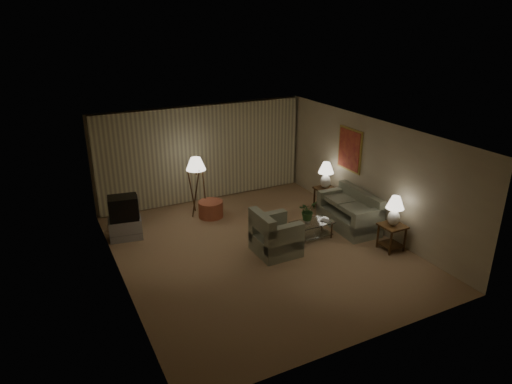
# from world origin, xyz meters

# --- Properties ---
(ground) EXTENTS (7.00, 7.00, 0.00)m
(ground) POSITION_xyz_m (0.00, 0.00, 0.00)
(ground) COLOR #A18458
(ground) RESTS_ON ground
(room_shell) EXTENTS (6.04, 7.02, 2.72)m
(room_shell) POSITION_xyz_m (0.02, 1.51, 1.75)
(room_shell) COLOR beige
(room_shell) RESTS_ON ground
(sofa) EXTENTS (1.73, 0.97, 0.74)m
(sofa) POSITION_xyz_m (2.50, 0.06, 0.37)
(sofa) COLOR gray
(sofa) RESTS_ON ground
(armchair) EXTENTS (0.95, 0.90, 0.79)m
(armchair) POSITION_xyz_m (0.27, -0.25, 0.40)
(armchair) COLOR gray
(armchair) RESTS_ON ground
(side_table_near) EXTENTS (0.51, 0.51, 0.60)m
(side_table_near) POSITION_xyz_m (2.65, -1.29, 0.41)
(side_table_near) COLOR #3B2310
(side_table_near) RESTS_ON ground
(side_table_far) EXTENTS (0.53, 0.44, 0.60)m
(side_table_far) POSITION_xyz_m (2.65, 1.31, 0.40)
(side_table_far) COLOR #3B2310
(side_table_far) RESTS_ON ground
(table_lamp_near) EXTENTS (0.40, 0.40, 0.68)m
(table_lamp_near) POSITION_xyz_m (2.65, -1.29, 1.00)
(table_lamp_near) COLOR white
(table_lamp_near) RESTS_ON side_table_near
(table_lamp_far) EXTENTS (0.41, 0.41, 0.71)m
(table_lamp_far) POSITION_xyz_m (2.65, 1.31, 1.02)
(table_lamp_far) COLOR white
(table_lamp_far) RESTS_ON side_table_far
(coffee_table) EXTENTS (0.98, 0.53, 0.41)m
(coffee_table) POSITION_xyz_m (1.37, -0.04, 0.27)
(coffee_table) COLOR silver
(coffee_table) RESTS_ON ground
(tv_cabinet) EXTENTS (0.89, 0.70, 0.50)m
(tv_cabinet) POSITION_xyz_m (-2.55, 1.94, 0.25)
(tv_cabinet) COLOR #979799
(tv_cabinet) RESTS_ON ground
(crt_tv) EXTENTS (0.80, 0.67, 0.56)m
(crt_tv) POSITION_xyz_m (-2.55, 1.94, 0.78)
(crt_tv) COLOR black
(crt_tv) RESTS_ON tv_cabinet
(floor_lamp) EXTENTS (0.51, 0.51, 1.56)m
(floor_lamp) POSITION_xyz_m (-0.55, 2.49, 0.82)
(floor_lamp) COLOR #3B2310
(floor_lamp) RESTS_ON ground
(ottoman) EXTENTS (0.71, 0.71, 0.42)m
(ottoman) POSITION_xyz_m (-0.31, 2.19, 0.21)
(ottoman) COLOR #B45F3C
(ottoman) RESTS_ON ground
(vase) EXTENTS (0.17, 0.17, 0.14)m
(vase) POSITION_xyz_m (1.22, -0.04, 0.48)
(vase) COLOR silver
(vase) RESTS_ON coffee_table
(flowers) EXTENTS (0.50, 0.47, 0.45)m
(flowers) POSITION_xyz_m (1.22, -0.04, 0.78)
(flowers) COLOR #37652D
(flowers) RESTS_ON vase
(book) EXTENTS (0.23, 0.26, 0.02)m
(book) POSITION_xyz_m (1.62, -0.14, 0.42)
(book) COLOR olive
(book) RESTS_ON coffee_table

